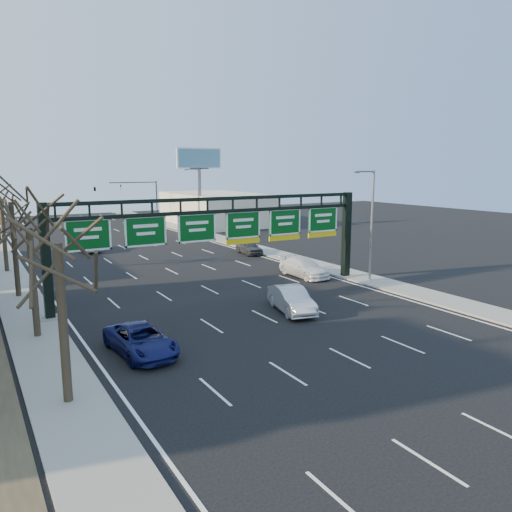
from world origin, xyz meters
TOP-DOWN VIEW (x-y plane):
  - ground at (0.00, 0.00)m, footprint 160.00×160.00m
  - sidewalk_left at (-12.80, 20.00)m, footprint 3.00×120.00m
  - sidewalk_right at (12.80, 20.00)m, footprint 3.00×120.00m
  - lane_markings at (0.00, 20.00)m, footprint 21.60×120.00m
  - sign_gantry at (0.16, 8.00)m, footprint 24.60×1.20m
  - building_right_distant at (20.00, 50.00)m, footprint 12.00×20.00m
  - tree_near at (-12.80, -4.00)m, footprint 3.60×3.60m
  - tree_gantry at (-12.80, 5.00)m, footprint 3.60×3.60m
  - tree_mid at (-12.80, 15.00)m, footprint 3.60×3.60m
  - tree_far at (-12.80, 25.00)m, footprint 3.60×3.60m
  - streetlight_near at (12.47, 6.00)m, footprint 2.15×0.22m
  - streetlight_far at (12.47, 40.00)m, footprint 2.15×0.22m
  - billboard_right at (15.00, 44.98)m, footprint 7.00×0.50m
  - traffic_signal_mast at (5.69, 55.00)m, footprint 10.16×0.54m
  - car_blue_suv at (-8.64, -0.24)m, footprint 2.84×5.38m
  - car_silver_sedan at (2.07, 2.01)m, footprint 2.81×5.20m
  - car_white_wagon at (8.99, 10.20)m, footprint 2.22×5.36m
  - car_grey_far at (10.50, 22.29)m, footprint 2.19×4.49m
  - car_silver_distant at (-4.19, 32.89)m, footprint 2.53×5.27m

SIDE VIEW (x-z plane):
  - ground at x=0.00m, z-range 0.00..0.00m
  - lane_markings at x=0.00m, z-range 0.00..0.01m
  - sidewalk_left at x=-12.80m, z-range 0.00..0.12m
  - sidewalk_right at x=12.80m, z-range 0.00..0.12m
  - car_blue_suv at x=-8.64m, z-range 0.00..1.44m
  - car_grey_far at x=10.50m, z-range 0.00..1.48m
  - car_white_wagon at x=8.99m, z-range 0.00..1.55m
  - car_silver_sedan at x=2.07m, z-range 0.00..1.63m
  - car_silver_distant at x=-4.19m, z-range 0.00..1.66m
  - building_right_distant at x=20.00m, z-range 0.00..5.00m
  - sign_gantry at x=0.16m, z-range 1.03..8.23m
  - streetlight_near at x=12.47m, z-range 0.58..9.58m
  - streetlight_far at x=12.47m, z-range 0.58..9.58m
  - traffic_signal_mast at x=5.69m, z-range 2.00..9.00m
  - tree_gantry at x=-12.80m, z-range 2.87..11.35m
  - tree_near at x=-12.80m, z-range 3.05..11.91m
  - tree_far at x=-12.80m, z-range 3.05..11.91m
  - tree_mid at x=-12.80m, z-range 3.23..12.47m
  - billboard_right at x=15.00m, z-range 3.06..15.06m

